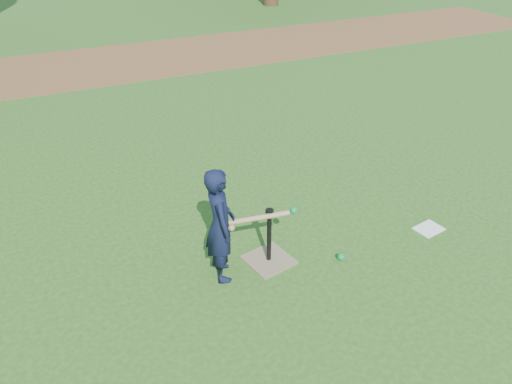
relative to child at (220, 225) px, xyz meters
name	(u,v)px	position (x,y,z in m)	size (l,w,h in m)	color
ground	(235,263)	(0.18, 0.09, -0.58)	(80.00, 80.00, 0.00)	#285116
dirt_strip	(98,65)	(0.18, 7.59, -0.57)	(24.00, 3.00, 0.01)	brown
child	(220,225)	(0.00, 0.00, 0.00)	(0.42, 0.28, 1.16)	black
wiffle_ball_ground	(341,257)	(1.17, -0.32, -0.54)	(0.08, 0.08, 0.08)	#0C8839
clipboard	(429,229)	(2.35, -0.28, -0.57)	(0.30, 0.23, 0.01)	white
batting_tee	(269,252)	(0.50, -0.01, -0.47)	(0.50, 0.50, 0.61)	#847054
swing_action	(264,217)	(0.42, -0.05, -0.01)	(0.72, 0.15, 0.08)	tan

